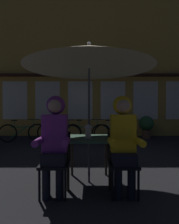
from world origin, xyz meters
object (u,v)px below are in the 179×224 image
Objects in this scene: chair_left at (56,159)px; patio_umbrella at (90,57)px; cafe_table at (90,144)px; person_left_hooded at (55,135)px; bicycle_third at (87,132)px; lantern at (89,131)px; person_right_hooded at (124,135)px; bicycle_nearest at (23,132)px; bicycle_fourth at (116,132)px; potted_plant at (147,125)px; bicycle_second at (59,133)px; chair_right at (123,159)px.

patio_umbrella is at bearing 37.55° from chair_left.
cafe_table is 0.53× the size of person_left_hooded.
lantern is at bearing -88.67° from bicycle_third.
chair_left is 1.03m from person_right_hooded.
bicycle_nearest is (-2.47, 3.65, -1.71)m from patio_umbrella.
lantern reaches higher than bicycle_fourth.
patio_umbrella is 4.72m from bicycle_nearest.
chair_left reaches higher than bicycle_third.
person_left_hooded is 1.52× the size of potted_plant.
person_left_hooded reaches higher than potted_plant.
potted_plant reaches higher than chair_left.
cafe_table is 3.62m from bicycle_second.
bicycle_second is 0.99× the size of bicycle_third.
chair_right is 0.36m from person_right_hooded.
lantern is 0.17× the size of person_left_hooded.
bicycle_third is (-0.10, 3.63, -1.71)m from patio_umbrella.
lantern is 0.68m from chair_right.
bicycle_nearest is 0.98× the size of bicycle_third.
bicycle_third is (0.38, 4.06, -0.50)m from person_left_hooded.
chair_left is at bearing 90.00° from person_left_hooded.
patio_umbrella is 10.00× the size of lantern.
lantern is at bearing 150.98° from chair_right.
patio_umbrella is at bearing 142.45° from chair_right.
bicycle_third and bicycle_fourth have the same top height.
bicycle_third is 1.01× the size of bicycle_fourth.
lantern is 0.25× the size of potted_plant.
chair_right is 0.53× the size of bicycle_second.
bicycle_nearest is 1.79× the size of potted_plant.
bicycle_fourth is at bearing 69.99° from chair_left.
person_left_hooded is at bearing -95.35° from bicycle_third.
potted_plant is (4.82, 0.77, 0.20)m from bicycle_nearest.
bicycle_second is at bearing 107.11° from lantern.
person_left_hooded is (-0.47, -0.33, -0.01)m from lantern.
cafe_table is at bearing -88.42° from bicycle_third.
cafe_table is 0.67m from person_left_hooded.
chair_left is (-0.48, -0.37, -0.15)m from cafe_table.
lantern is 0.14× the size of bicycle_third.
potted_plant is at bearing 9.04° from bicycle_nearest.
chair_left is at bearing -63.68° from bicycle_nearest.
bicycle_nearest is at bearing 124.07° from patio_umbrella.
potted_plant is (2.35, 4.41, -1.51)m from patio_umbrella.
chair_right is (0.49, -0.27, -0.37)m from lantern.
chair_left is 0.52× the size of bicycle_fourth.
cafe_table is 0.85× the size of chair_left.
bicycle_fourth is at bearing 82.92° from chair_right.
person_right_hooded is (0.96, 0.00, 0.00)m from person_left_hooded.
lantern is 3.73m from bicycle_second.
bicycle_nearest and bicycle_second have the same top height.
potted_plant is (2.45, 0.78, 0.20)m from bicycle_third.
bicycle_second is (-1.10, 3.43, -1.71)m from patio_umbrella.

